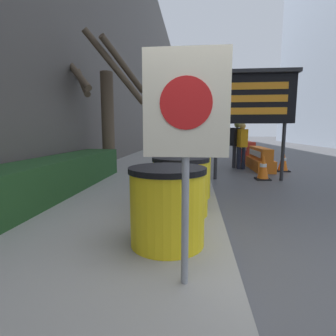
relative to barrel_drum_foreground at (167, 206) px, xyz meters
name	(u,v)px	position (x,y,z in m)	size (l,w,h in m)	color
ground_plane	(237,281)	(0.71, -0.44, -0.59)	(120.00, 120.00, 0.00)	#474749
sidewalk_left	(46,263)	(-1.20, -0.44, -0.52)	(3.83, 56.00, 0.15)	gray
building_left_facade	(115,19)	(-3.31, 9.36, 5.73)	(0.40, 50.40, 12.65)	#4C4742
hedge_strip	(54,176)	(-2.51, 2.12, -0.08)	(0.90, 5.54, 0.71)	#1E421E
bare_tree	(105,104)	(-2.41, 4.95, 1.60)	(2.69, 1.93, 3.89)	#4C3D2D
barrel_drum_foreground	(167,206)	(0.00, 0.00, 0.00)	(0.86, 0.86, 0.87)	yellow
barrel_drum_middle	(181,186)	(0.09, 1.08, 0.00)	(0.86, 0.86, 0.87)	yellow
barrel_drum_back	(189,174)	(0.19, 2.15, 0.00)	(0.86, 0.86, 0.87)	yellow
warning_sign	(186,122)	(0.22, -0.77, 0.89)	(0.66, 0.08, 1.88)	gray
message_board	(251,99)	(1.84, 4.89, 1.71)	(2.47, 0.36, 3.06)	#28282B
jersey_barrier_orange_near	(260,160)	(2.67, 7.01, -0.24)	(0.61, 2.13, 0.81)	orange
jersey_barrier_red_striped	(247,153)	(2.67, 9.45, -0.19)	(0.57, 1.91, 0.93)	red
traffic_cone_near	(283,161)	(3.38, 6.65, -0.23)	(0.42, 0.42, 0.75)	black
traffic_cone_mid	(263,167)	(2.28, 4.97, -0.24)	(0.41, 0.41, 0.73)	black
traffic_light_near_curb	(209,108)	(1.19, 15.36, 2.34)	(0.28, 0.44, 4.05)	#2D2D30
pedestrian_worker	(242,142)	(2.01, 7.07, 0.41)	(0.35, 0.49, 1.69)	#23283D
pedestrian_passerby	(237,141)	(1.87, 7.36, 0.44)	(0.54, 0.47, 1.76)	#333338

